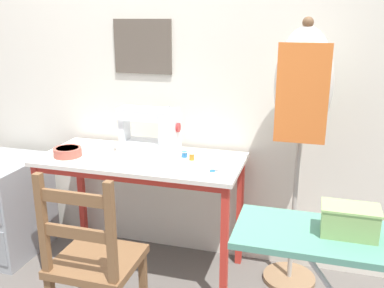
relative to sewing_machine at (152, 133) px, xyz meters
name	(u,v)px	position (x,y,z in m)	size (l,w,h in m)	color
wall_back	(159,66)	(-0.05, 0.27, 0.37)	(10.00, 0.07, 2.55)	silver
sewing_table	(141,172)	(-0.05, -0.09, -0.23)	(1.23, 0.56, 0.77)	silver
sewing_machine	(152,133)	(0.00, 0.00, 0.00)	(0.38, 0.18, 0.31)	white
fabric_bowl	(68,152)	(-0.49, -0.18, -0.11)	(0.17, 0.17, 0.05)	#B25647
scissors	(217,171)	(0.45, -0.18, -0.13)	(0.12, 0.05, 0.01)	silver
thread_spool_near_machine	(184,155)	(0.21, 0.00, -0.12)	(0.04, 0.04, 0.04)	#2875C1
thread_spool_mid_table	(192,157)	(0.26, -0.04, -0.11)	(0.04, 0.04, 0.04)	orange
wooden_chair	(94,263)	(-0.03, -0.73, -0.46)	(0.40, 0.38, 0.93)	brown
filing_cabinet	(6,207)	(-1.05, -0.12, -0.57)	(0.44, 0.57, 0.66)	#93999E
dress_form	(302,100)	(0.87, 0.05, 0.24)	(0.32, 0.32, 1.59)	#846647
ironing_board	(384,254)	(1.21, -0.91, -0.11)	(1.03, 0.33, 0.85)	#518E7A
storage_box	(350,221)	(1.09, -0.90, 0.00)	(0.20, 0.12, 0.11)	#8EB266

